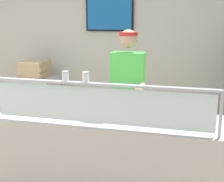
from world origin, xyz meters
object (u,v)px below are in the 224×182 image
(pizza_tray, at_px, (98,114))
(pepper_flake_shaker, at_px, (86,78))
(pizza_server, at_px, (94,112))
(pizza_box_stack, at_px, (34,69))
(parmesan_shaker, at_px, (65,77))
(worker_figure, at_px, (128,94))

(pizza_tray, relative_size, pepper_flake_shaker, 5.56)
(pizza_tray, bearing_deg, pizza_server, -149.29)
(pizza_server, height_order, pizza_box_stack, pizza_box_stack)
(pizza_tray, bearing_deg, pizza_box_stack, 133.05)
(pizza_box_stack, bearing_deg, pizza_tray, -46.95)
(parmesan_shaker, distance_m, pizza_box_stack, 2.56)
(pizza_tray, relative_size, pizza_box_stack, 1.15)
(parmesan_shaker, xyz_separation_m, worker_figure, (0.35, 1.03, -0.38))
(pizza_box_stack, bearing_deg, worker_figure, -30.51)
(parmesan_shaker, height_order, pizza_box_stack, parmesan_shaker)
(pizza_tray, xyz_separation_m, pizza_server, (-0.03, -0.02, 0.02))
(pizza_server, height_order, worker_figure, worker_figure)
(pizza_tray, xyz_separation_m, pizza_box_stack, (-1.64, 1.76, 0.09))
(pepper_flake_shaker, bearing_deg, pizza_server, 94.94)
(pizza_server, relative_size, pizza_box_stack, 0.64)
(worker_figure, height_order, pizza_box_stack, worker_figure)
(pepper_flake_shaker, bearing_deg, pizza_box_stack, 128.10)
(pizza_box_stack, bearing_deg, pepper_flake_shaker, -51.90)
(pizza_tray, height_order, worker_figure, worker_figure)
(worker_figure, relative_size, pizza_box_stack, 4.02)
(parmesan_shaker, height_order, pepper_flake_shaker, same)
(pizza_tray, height_order, pizza_server, pizza_server)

